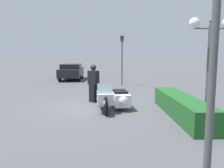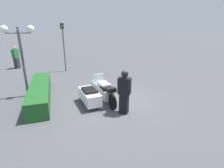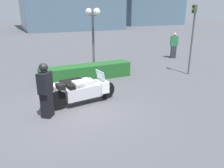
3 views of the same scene
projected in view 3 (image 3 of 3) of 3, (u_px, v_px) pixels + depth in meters
ground_plane at (74, 110)px, 7.64m from camera, size 160.00×160.00×0.00m
police_motorcycle at (80, 89)px, 8.35m from camera, size 2.65×1.42×1.17m
officer_rider at (46, 89)px, 6.88m from camera, size 0.54×0.57×1.80m
hedge_bush_curbside at (87, 72)px, 10.98m from camera, size 4.59×0.87×0.74m
twin_lamp_post at (93, 24)px, 11.06m from camera, size 0.34×1.43×3.44m
traffic_light_near at (193, 30)px, 11.25m from camera, size 0.23×0.29×3.59m
pedestrian_bystander at (174, 45)px, 15.86m from camera, size 0.60×0.53×1.82m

